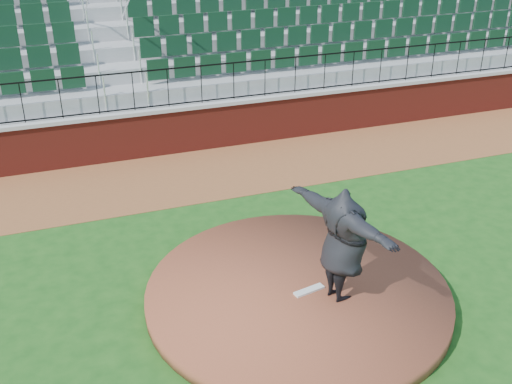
% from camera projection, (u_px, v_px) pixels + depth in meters
% --- Properties ---
extents(ground, '(90.00, 90.00, 0.00)m').
position_uv_depth(ground, '(284.00, 292.00, 11.00)').
color(ground, '#1A4C15').
rests_on(ground, ground).
extents(warning_track, '(34.00, 3.20, 0.01)m').
position_uv_depth(warning_track, '(204.00, 173.00, 15.54)').
color(warning_track, brown).
rests_on(warning_track, ground).
extents(field_wall, '(34.00, 0.35, 1.20)m').
position_uv_depth(field_wall, '(187.00, 129.00, 16.62)').
color(field_wall, maroon).
rests_on(field_wall, ground).
extents(wall_cap, '(34.00, 0.45, 0.10)m').
position_uv_depth(wall_cap, '(186.00, 106.00, 16.32)').
color(wall_cap, '#B7B7B7').
rests_on(wall_cap, field_wall).
extents(wall_railing, '(34.00, 0.05, 1.00)m').
position_uv_depth(wall_railing, '(185.00, 86.00, 16.08)').
color(wall_railing, black).
rests_on(wall_railing, wall_cap).
extents(seating_stands, '(34.00, 5.10, 4.60)m').
position_uv_depth(seating_stands, '(162.00, 44.00, 18.14)').
color(seating_stands, gray).
rests_on(seating_stands, ground).
extents(concourse_wall, '(34.00, 0.50, 5.50)m').
position_uv_depth(concourse_wall, '(143.00, 12.00, 20.30)').
color(concourse_wall, maroon).
rests_on(concourse_wall, ground).
extents(pitchers_mound, '(5.29, 5.29, 0.25)m').
position_uv_depth(pitchers_mound, '(297.00, 294.00, 10.76)').
color(pitchers_mound, brown).
rests_on(pitchers_mound, ground).
extents(pitching_rubber, '(0.58, 0.25, 0.04)m').
position_uv_depth(pitching_rubber, '(309.00, 290.00, 10.60)').
color(pitching_rubber, silver).
rests_on(pitching_rubber, pitchers_mound).
extents(pitcher, '(1.26, 2.62, 2.06)m').
position_uv_depth(pitcher, '(343.00, 245.00, 10.02)').
color(pitcher, black).
rests_on(pitcher, pitchers_mound).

